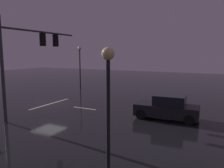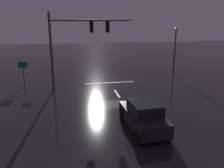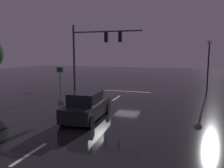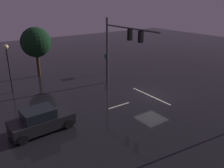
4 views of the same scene
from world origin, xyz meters
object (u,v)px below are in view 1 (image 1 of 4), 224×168
object	(u,v)px
traffic_signal_assembly	(29,50)
street_lamp_left_kerb	(80,60)
car_approaching	(167,108)
street_lamp_right_kerb	(108,89)

from	to	relation	value
traffic_signal_assembly	street_lamp_left_kerb	bearing A→B (deg)	-162.35
car_approaching	street_lamp_left_kerb	world-z (taller)	street_lamp_left_kerb
car_approaching	traffic_signal_assembly	bearing A→B (deg)	-70.13
car_approaching	street_lamp_left_kerb	bearing A→B (deg)	-121.40
traffic_signal_assembly	street_lamp_right_kerb	world-z (taller)	traffic_signal_assembly
car_approaching	street_lamp_right_kerb	size ratio (longest dim) A/B	0.94
car_approaching	street_lamp_right_kerb	world-z (taller)	street_lamp_right_kerb
traffic_signal_assembly	street_lamp_right_kerb	distance (m)	10.73
street_lamp_right_kerb	car_approaching	bearing A→B (deg)	179.52
car_approaching	street_lamp_right_kerb	distance (m)	8.94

